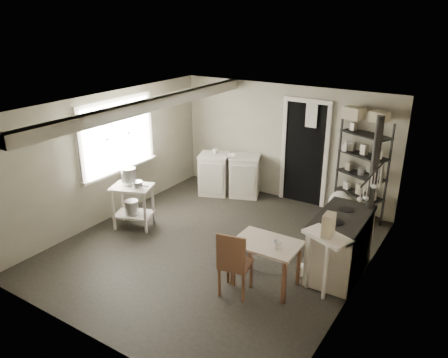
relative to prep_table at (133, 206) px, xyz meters
The scene contains 31 objects.
floor 1.67m from the prep_table, ahead, with size 5.00×5.00×0.00m, color black.
ceiling 2.49m from the prep_table, ahead, with size 5.00×5.00×0.00m, color beige.
wall_back 3.18m from the prep_table, 58.53° to the left, with size 4.50×0.02×2.30m, color #A19D89.
wall_front 2.96m from the prep_table, 55.77° to the right, with size 4.50×0.02×2.30m, color #A19D89.
wall_left 0.99m from the prep_table, 168.32° to the left, with size 0.02×5.00×2.30m, color #A19D89.
wall_right 3.94m from the prep_table, ahead, with size 0.02×5.00×2.30m, color #A19D89.
window 1.30m from the prep_table, 151.39° to the left, with size 0.12×1.76×1.28m, color silver, non-canonical shape.
doorway 3.37m from the prep_table, 51.62° to the left, with size 0.96×0.10×2.08m, color silver, non-canonical shape.
ceiling_beam 1.85m from the prep_table, 17.81° to the left, with size 0.18×5.00×0.18m, color silver, non-canonical shape.
wallpaper_panel 3.93m from the prep_table, ahead, with size 0.01×5.00×2.30m, color beige, non-canonical shape.
utensil_rail 4.04m from the prep_table, 10.90° to the left, with size 0.06×1.20×0.44m, color #B0AFB2, non-canonical shape.
prep_table is the anchor object (origin of this frame).
stockpot 0.55m from the prep_table, 159.83° to the left, with size 0.25×0.25×0.27m, color #B0AFB2.
saucepan 0.48m from the prep_table, ahead, with size 0.18×0.18×0.10m, color #B0AFB2.
bucket 0.05m from the prep_table, 87.95° to the right, with size 0.24×0.24×0.26m, color #B0AFB2.
base_cabinets 2.26m from the prep_table, 73.84° to the left, with size 1.29×0.55×0.85m, color beige, non-canonical shape.
mixing_bowl 2.26m from the prep_table, 71.00° to the left, with size 0.31×0.31×0.07m, color white.
counter_cup 2.22m from the prep_table, 81.47° to the left, with size 0.13×0.13×0.10m, color white.
shelf_rack 4.08m from the prep_table, 37.05° to the left, with size 0.88×0.34×1.86m, color black, non-canonical shape.
shelf_jar 3.90m from the prep_table, 40.45° to the left, with size 0.08×0.08×0.18m, color white.
storage_box_a 4.15m from the prep_table, 38.50° to the left, with size 0.30×0.27×0.21m, color beige.
storage_box_b 4.47m from the prep_table, 35.02° to the left, with size 0.27×0.25×0.17m, color beige.
stove 3.57m from the prep_table, ahead, with size 0.65×1.17×0.92m, color beige, non-canonical shape.
stovepipe 4.06m from the prep_table, 14.75° to the left, with size 0.10×0.10×1.31m, color black, non-canonical shape.
side_ledge 3.57m from the prep_table, ahead, with size 0.62×0.33×0.95m, color silver, non-canonical shape.
oats_box 3.62m from the prep_table, ahead, with size 0.12×0.20×0.30m, color beige.
work_table 2.80m from the prep_table, ahead, with size 0.88×0.62×0.67m, color beige, non-canonical shape.
table_cup 3.01m from the prep_table, ahead, with size 0.11×0.11×0.10m, color white.
chair 2.61m from the prep_table, 15.36° to the right, with size 0.39×0.41×0.95m, color brown, non-canonical shape.
flour_sack 3.74m from the prep_table, 38.36° to the left, with size 0.43×0.37×0.52m, color silver.
floor_crock 3.12m from the prep_table, ahead, with size 0.13×0.13×0.16m, color white.
Camera 1 is at (3.48, -5.13, 3.59)m, focal length 35.00 mm.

